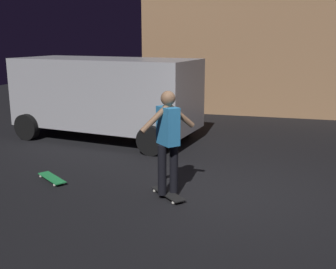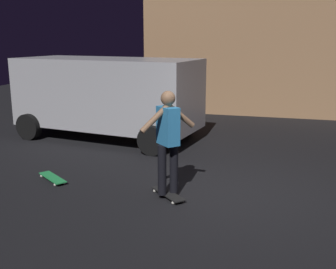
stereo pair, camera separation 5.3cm
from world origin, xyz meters
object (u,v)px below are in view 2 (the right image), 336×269
at_px(skateboard_ridden, 168,194).
at_px(skateboard_spare, 52,178).
at_px(skater, 168,135).
at_px(parked_van, 107,93).

height_order(skateboard_ridden, skateboard_spare, same).
relative_size(skateboard_spare, skater, 0.45).
xyz_separation_m(parked_van, skateboard_spare, (0.35, -3.33, -1.11)).
distance_m(skateboard_ridden, skateboard_spare, 2.24).
bearing_deg(skater, skateboard_ridden, 0.00).
bearing_deg(skateboard_spare, skateboard_ridden, -5.08).
bearing_deg(parked_van, skater, -53.83).
relative_size(parked_van, skateboard_spare, 6.44).
relative_size(parked_van, skateboard_ridden, 6.90).
distance_m(skateboard_spare, skater, 2.45).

